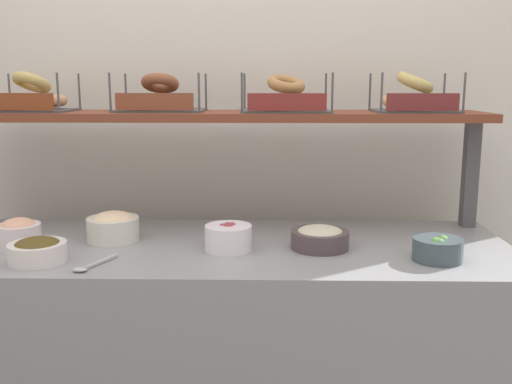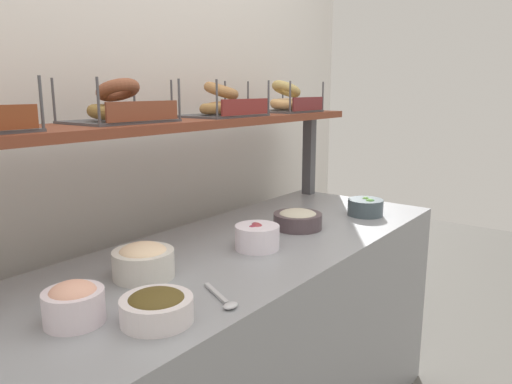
{
  "view_description": "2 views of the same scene",
  "coord_description": "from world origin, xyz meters",
  "px_view_note": "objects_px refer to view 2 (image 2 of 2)",
  "views": [
    {
      "loc": [
        0.16,
        -1.86,
        1.39
      ],
      "look_at": [
        0.12,
        0.08,
        1.01
      ],
      "focal_mm": 40.26,
      "sensor_mm": 36.0,
      "label": 1
    },
    {
      "loc": [
        -1.25,
        -1.03,
        1.39
      ],
      "look_at": [
        0.17,
        0.05,
        1.01
      ],
      "focal_mm": 34.41,
      "sensor_mm": 36.0,
      "label": 2
    }
  ],
  "objects_px": {
    "serving_spoon_near_plate": "(224,300)",
    "bagel_basket_plain": "(286,102)",
    "bowl_chocolate_spread": "(157,307)",
    "bowl_lox_spread": "(74,303)",
    "bowl_potato_salad": "(143,260)",
    "bowl_veggie_mix": "(366,207)",
    "bowl_beet_salad": "(257,236)",
    "bagel_basket_cinnamon_raisin": "(119,108)",
    "bowl_tuna_salad": "(298,219)",
    "bagel_basket_everything": "(222,105)"
  },
  "relations": [
    {
      "from": "bowl_chocolate_spread",
      "to": "serving_spoon_near_plate",
      "type": "distance_m",
      "value": 0.19
    },
    {
      "from": "bagel_basket_plain",
      "to": "bowl_tuna_salad",
      "type": "bearing_deg",
      "value": -140.11
    },
    {
      "from": "bowl_potato_salad",
      "to": "bagel_basket_everything",
      "type": "distance_m",
      "value": 0.76
    },
    {
      "from": "bowl_tuna_salad",
      "to": "bagel_basket_plain",
      "type": "relative_size",
      "value": 0.64
    },
    {
      "from": "bowl_tuna_salad",
      "to": "bagel_basket_plain",
      "type": "height_order",
      "value": "bagel_basket_plain"
    },
    {
      "from": "bowl_veggie_mix",
      "to": "bagel_basket_everything",
      "type": "distance_m",
      "value": 0.76
    },
    {
      "from": "bowl_veggie_mix",
      "to": "serving_spoon_near_plate",
      "type": "xyz_separation_m",
      "value": [
        -1.04,
        -0.09,
        -0.03
      ]
    },
    {
      "from": "bowl_tuna_salad",
      "to": "bowl_potato_salad",
      "type": "bearing_deg",
      "value": 173.51
    },
    {
      "from": "bagel_basket_cinnamon_raisin",
      "to": "bagel_basket_plain",
      "type": "xyz_separation_m",
      "value": [
        0.93,
        -0.02,
        0.0
      ]
    },
    {
      "from": "bowl_chocolate_spread",
      "to": "serving_spoon_near_plate",
      "type": "relative_size",
      "value": 1.05
    },
    {
      "from": "serving_spoon_near_plate",
      "to": "bagel_basket_plain",
      "type": "bearing_deg",
      "value": 26.25
    },
    {
      "from": "bowl_tuna_salad",
      "to": "bagel_basket_cinnamon_raisin",
      "type": "relative_size",
      "value": 0.59
    },
    {
      "from": "serving_spoon_near_plate",
      "to": "bagel_basket_cinnamon_raisin",
      "type": "height_order",
      "value": "bagel_basket_cinnamon_raisin"
    },
    {
      "from": "bowl_potato_salad",
      "to": "serving_spoon_near_plate",
      "type": "bearing_deg",
      "value": -88.31
    },
    {
      "from": "bowl_veggie_mix",
      "to": "bagel_basket_cinnamon_raisin",
      "type": "bearing_deg",
      "value": 154.04
    },
    {
      "from": "bowl_beet_salad",
      "to": "serving_spoon_near_plate",
      "type": "xyz_separation_m",
      "value": [
        -0.4,
        -0.19,
        -0.04
      ]
    },
    {
      "from": "bowl_chocolate_spread",
      "to": "bowl_beet_salad",
      "type": "height_order",
      "value": "bowl_beet_salad"
    },
    {
      "from": "bowl_lox_spread",
      "to": "bowl_potato_salad",
      "type": "bearing_deg",
      "value": 18.21
    },
    {
      "from": "bagel_basket_everything",
      "to": "bagel_basket_cinnamon_raisin",
      "type": "bearing_deg",
      "value": 176.08
    },
    {
      "from": "bowl_beet_salad",
      "to": "bagel_basket_everything",
      "type": "distance_m",
      "value": 0.57
    },
    {
      "from": "serving_spoon_near_plate",
      "to": "bagel_basket_plain",
      "type": "height_order",
      "value": "bagel_basket_plain"
    },
    {
      "from": "bowl_tuna_salad",
      "to": "bowl_chocolate_spread",
      "type": "relative_size",
      "value": 1.11
    },
    {
      "from": "bowl_potato_salad",
      "to": "bowl_veggie_mix",
      "type": "bearing_deg",
      "value": -11.06
    },
    {
      "from": "bowl_lox_spread",
      "to": "bowl_chocolate_spread",
      "type": "bearing_deg",
      "value": -51.11
    },
    {
      "from": "bowl_potato_salad",
      "to": "bagel_basket_plain",
      "type": "height_order",
      "value": "bagel_basket_plain"
    },
    {
      "from": "bowl_chocolate_spread",
      "to": "bowl_beet_salad",
      "type": "bearing_deg",
      "value": 13.51
    },
    {
      "from": "bowl_chocolate_spread",
      "to": "bowl_veggie_mix",
      "type": "relative_size",
      "value": 1.14
    },
    {
      "from": "bowl_potato_salad",
      "to": "bagel_basket_plain",
      "type": "distance_m",
      "value": 1.17
    },
    {
      "from": "bowl_potato_salad",
      "to": "serving_spoon_near_plate",
      "type": "height_order",
      "value": "bowl_potato_salad"
    },
    {
      "from": "serving_spoon_near_plate",
      "to": "bagel_basket_plain",
      "type": "relative_size",
      "value": 0.55
    },
    {
      "from": "bowl_chocolate_spread",
      "to": "serving_spoon_near_plate",
      "type": "bearing_deg",
      "value": -17.84
    },
    {
      "from": "bowl_veggie_mix",
      "to": "bowl_potato_salad",
      "type": "bearing_deg",
      "value": 168.94
    },
    {
      "from": "bowl_lox_spread",
      "to": "bowl_beet_salad",
      "type": "xyz_separation_m",
      "value": [
        0.69,
        -0.01,
        -0.01
      ]
    },
    {
      "from": "bowl_potato_salad",
      "to": "bagel_basket_cinnamon_raisin",
      "type": "relative_size",
      "value": 0.55
    },
    {
      "from": "bowl_beet_salad",
      "to": "bowl_lox_spread",
      "type": "bearing_deg",
      "value": 178.99
    },
    {
      "from": "bowl_lox_spread",
      "to": "bowl_chocolate_spread",
      "type": "relative_size",
      "value": 0.82
    },
    {
      "from": "bowl_veggie_mix",
      "to": "bowl_potato_salad",
      "type": "height_order",
      "value": "bowl_potato_salad"
    },
    {
      "from": "bowl_tuna_salad",
      "to": "bagel_basket_everything",
      "type": "distance_m",
      "value": 0.54
    },
    {
      "from": "bowl_lox_spread",
      "to": "bowl_potato_salad",
      "type": "xyz_separation_m",
      "value": [
        0.29,
        0.09,
        0.0
      ]
    },
    {
      "from": "serving_spoon_near_plate",
      "to": "bowl_chocolate_spread",
      "type": "bearing_deg",
      "value": 162.16
    },
    {
      "from": "bowl_chocolate_spread",
      "to": "bagel_basket_everything",
      "type": "distance_m",
      "value": 0.99
    },
    {
      "from": "bowl_lox_spread",
      "to": "bagel_basket_cinnamon_raisin",
      "type": "bearing_deg",
      "value": 38.97
    },
    {
      "from": "bowl_chocolate_spread",
      "to": "bowl_potato_salad",
      "type": "bearing_deg",
      "value": 55.72
    },
    {
      "from": "bowl_lox_spread",
      "to": "bowl_chocolate_spread",
      "type": "xyz_separation_m",
      "value": [
        0.12,
        -0.15,
        -0.01
      ]
    },
    {
      "from": "bagel_basket_cinnamon_raisin",
      "to": "bagel_basket_plain",
      "type": "distance_m",
      "value": 0.93
    },
    {
      "from": "bowl_chocolate_spread",
      "to": "bagel_basket_plain",
      "type": "distance_m",
      "value": 1.39
    },
    {
      "from": "bowl_beet_salad",
      "to": "bowl_tuna_salad",
      "type": "bearing_deg",
      "value": 5.01
    },
    {
      "from": "bowl_veggie_mix",
      "to": "bagel_basket_plain",
      "type": "distance_m",
      "value": 0.61
    },
    {
      "from": "bowl_veggie_mix",
      "to": "bagel_basket_plain",
      "type": "xyz_separation_m",
      "value": [
        0.01,
        0.43,
        0.44
      ]
    },
    {
      "from": "serving_spoon_near_plate",
      "to": "bowl_lox_spread",
      "type": "bearing_deg",
      "value": 145.15
    }
  ]
}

